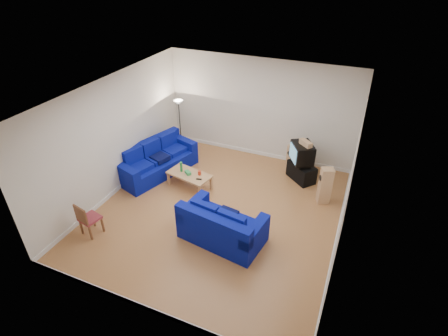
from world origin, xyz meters
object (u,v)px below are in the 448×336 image
at_px(tv_stand, 301,172).
at_px(television, 302,153).
at_px(sofa_loveseat, 221,228).
at_px(sofa_three_seat, 156,162).
at_px(coffee_table, 189,175).

relative_size(tv_stand, television, 0.97).
xyz_separation_m(sofa_loveseat, tv_stand, (1.17, 3.27, -0.10)).
height_order(tv_stand, television, television).
xyz_separation_m(sofa_three_seat, sofa_loveseat, (3.01, -1.95, 0.01)).
relative_size(coffee_table, tv_stand, 1.57).
bearing_deg(television, coffee_table, -90.22).
height_order(sofa_three_seat, sofa_loveseat, same).
xyz_separation_m(sofa_loveseat, coffee_table, (-1.69, 1.63, 0.03)).
bearing_deg(television, tv_stand, 70.43).
bearing_deg(sofa_loveseat, coffee_table, 144.35).
bearing_deg(coffee_table, television, 30.19).
relative_size(sofa_loveseat, television, 2.32).
bearing_deg(sofa_three_seat, coffee_table, 94.19).
xyz_separation_m(coffee_table, tv_stand, (2.85, 1.64, -0.14)).
bearing_deg(sofa_loveseat, television, 79.66).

